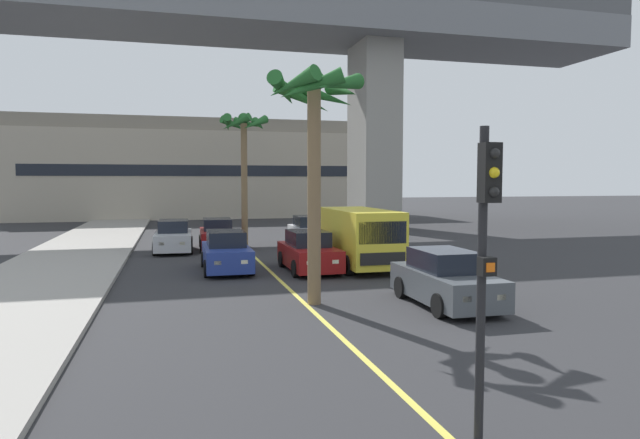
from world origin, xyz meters
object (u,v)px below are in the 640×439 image
object	(u,v)px
palm_tree_near_median	(314,117)
car_queue_fifth	(174,237)
delivery_van	(360,236)
car_queue_second	(445,280)
car_queue_sixth	(226,253)
car_queue_front	(309,252)
car_queue_third	(217,235)
traffic_light_median_near	(485,242)
car_queue_fourth	(309,231)
palm_tree_mid_median	(244,139)

from	to	relation	value
palm_tree_near_median	car_queue_fifth	bearing A→B (deg)	106.36
car_queue_fifth	delivery_van	world-z (taller)	delivery_van
car_queue_second	car_queue_sixth	bearing A→B (deg)	125.34
car_queue_front	car_queue_second	world-z (taller)	same
car_queue_third	traffic_light_median_near	distance (m)	22.65
car_queue_front	car_queue_fifth	distance (m)	8.98
car_queue_front	car_queue_sixth	size ratio (longest dim) A/B	1.00
car_queue_third	car_queue_sixth	distance (m)	7.23
car_queue_front	car_queue_sixth	bearing A→B (deg)	165.85
traffic_light_median_near	palm_tree_near_median	xyz separation A→B (m)	(-0.06, 8.78, 2.56)
car_queue_sixth	traffic_light_median_near	xyz separation A→B (m)	(1.93, -15.27, 1.99)
car_queue_third	car_queue_sixth	size ratio (longest dim) A/B	1.01
car_queue_fourth	delivery_van	distance (m)	8.75
car_queue_second	car_queue_fourth	world-z (taller)	same
car_queue_second	palm_tree_near_median	bearing A→B (deg)	162.47
car_queue_sixth	car_queue_front	bearing A→B (deg)	-14.15
car_queue_second	traffic_light_median_near	xyz separation A→B (m)	(-3.46, -7.67, 1.99)
delivery_van	palm_tree_near_median	distance (m)	7.84
traffic_light_median_near	car_queue_third	bearing A→B (deg)	94.37
car_queue_sixth	delivery_van	world-z (taller)	delivery_van
car_queue_fifth	traffic_light_median_near	size ratio (longest dim) A/B	0.99
car_queue_fourth	palm_tree_mid_median	xyz separation A→B (m)	(-3.58, -0.06, 4.98)
car_queue_front	traffic_light_median_near	size ratio (longest dim) A/B	0.98
car_queue_second	palm_tree_near_median	distance (m)	5.86
car_queue_third	car_queue_fourth	world-z (taller)	same
car_queue_second	car_queue_third	distance (m)	15.71
car_queue_front	palm_tree_mid_median	distance (m)	10.21
car_queue_sixth	palm_tree_near_median	distance (m)	8.15
car_queue_fourth	palm_tree_mid_median	distance (m)	6.13
car_queue_second	palm_tree_mid_median	xyz separation A→B (m)	(-3.68, 15.63, 4.98)
car_queue_second	delivery_van	bearing A→B (deg)	91.29
car_queue_sixth	palm_tree_mid_median	xyz separation A→B (m)	(1.71, 8.02, 4.98)
car_queue_third	palm_tree_near_median	size ratio (longest dim) A/B	0.63
palm_tree_near_median	palm_tree_mid_median	bearing A→B (deg)	90.64
car_queue_fourth	delivery_van	size ratio (longest dim) A/B	0.79
car_queue_third	car_queue_sixth	world-z (taller)	same
car_queue_front	delivery_van	distance (m)	2.21
car_queue_fourth	palm_tree_near_median	xyz separation A→B (m)	(-3.42, -14.58, 4.55)
car_queue_third	car_queue_fifth	bearing A→B (deg)	-164.61
delivery_van	traffic_light_median_near	bearing A→B (deg)	-102.74
palm_tree_mid_median	car_queue_sixth	bearing A→B (deg)	-102.05
car_queue_front	car_queue_second	bearing A→B (deg)	-71.43
traffic_light_median_near	palm_tree_mid_median	size ratio (longest dim) A/B	0.59
car_queue_fourth	palm_tree_mid_median	world-z (taller)	palm_tree_mid_median
car_queue_second	palm_tree_mid_median	distance (m)	16.81
palm_tree_mid_median	traffic_light_median_near	bearing A→B (deg)	-89.45
delivery_van	palm_tree_mid_median	distance (m)	10.35
car_queue_third	car_queue_fourth	xyz separation A→B (m)	(5.07, 0.86, 0.00)
car_queue_sixth	car_queue_fifth	bearing A→B (deg)	106.64
traffic_light_median_near	car_queue_second	bearing A→B (deg)	65.69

